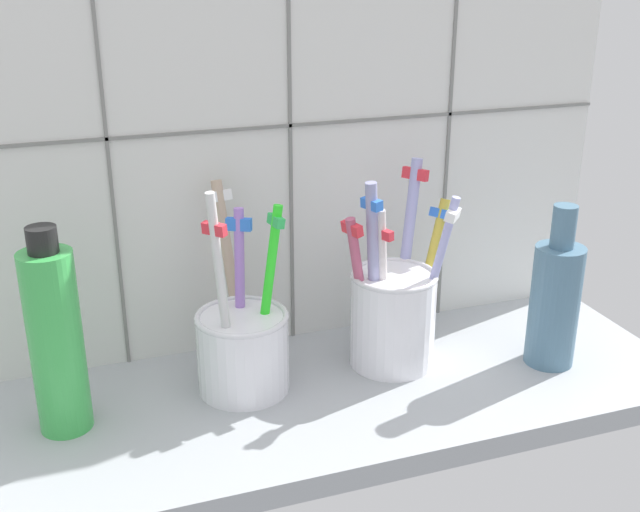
# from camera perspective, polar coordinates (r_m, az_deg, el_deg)

# --- Properties ---
(counter_slab) EXTENTS (0.64, 0.22, 0.02)m
(counter_slab) POSITION_cam_1_polar(r_m,az_deg,el_deg) (0.70, 0.79, -10.41)
(counter_slab) COLOR #9EA3A8
(counter_slab) RESTS_ON ground
(tile_wall_back) EXTENTS (0.64, 0.02, 0.45)m
(tile_wall_back) POSITION_cam_1_polar(r_m,az_deg,el_deg) (0.72, -2.44, 9.21)
(tile_wall_back) COLOR silver
(tile_wall_back) RESTS_ON ground
(toothbrush_cup_left) EXTENTS (0.08, 0.11, 0.19)m
(toothbrush_cup_left) POSITION_cam_1_polar(r_m,az_deg,el_deg) (0.68, -5.65, -6.33)
(toothbrush_cup_left) COLOR white
(toothbrush_cup_left) RESTS_ON counter_slab
(toothbrush_cup_right) EXTENTS (0.12, 0.09, 0.18)m
(toothbrush_cup_right) POSITION_cam_1_polar(r_m,az_deg,el_deg) (0.72, 5.35, -3.96)
(toothbrush_cup_right) COLOR white
(toothbrush_cup_right) RESTS_ON counter_slab
(ceramic_vase) EXTENTS (0.04, 0.04, 0.15)m
(ceramic_vase) POSITION_cam_1_polar(r_m,az_deg,el_deg) (0.74, 16.71, -3.11)
(ceramic_vase) COLOR slate
(ceramic_vase) RESTS_ON counter_slab
(soap_bottle) EXTENTS (0.04, 0.04, 0.17)m
(soap_bottle) POSITION_cam_1_polar(r_m,az_deg,el_deg) (0.64, -18.66, -5.76)
(soap_bottle) COLOR green
(soap_bottle) RESTS_ON counter_slab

